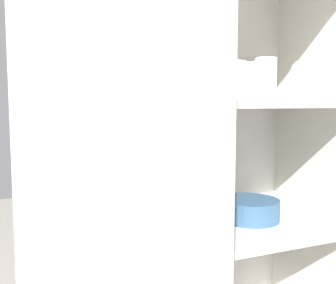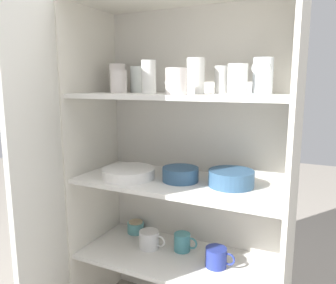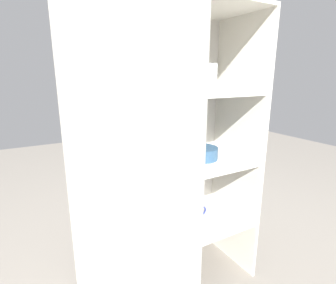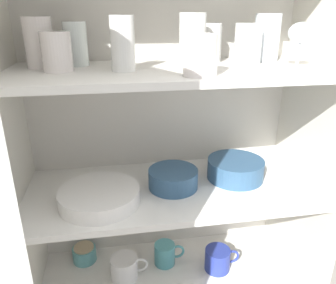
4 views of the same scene
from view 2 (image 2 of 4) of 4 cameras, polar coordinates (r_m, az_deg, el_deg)
name	(u,v)px [view 2 (image 2 of 4)]	position (r m, az deg, el deg)	size (l,w,h in m)	color
cupboard_back_panel	(196,165)	(1.64, 4.92, -3.94)	(0.96, 0.02, 1.50)	silver
cupboard_side_left	(94,164)	(1.69, -12.74, -3.70)	(0.02, 0.43, 1.50)	silver
cupboard_side_right	(292,189)	(1.35, 20.82, -7.70)	(0.02, 0.43, 1.50)	silver
shelf_board_lower	(179,259)	(1.61, 1.90, -19.76)	(0.92, 0.39, 0.02)	white
shelf_board_middle	(179,183)	(1.47, 1.99, -7.13)	(0.92, 0.39, 0.02)	white
shelf_board_upper	(180,96)	(1.40, 2.08, 7.98)	(0.92, 0.39, 0.02)	white
cupboard_door	(41,191)	(1.33, -21.21, -7.96)	(0.22, 0.44, 1.50)	silver
tumbler_glass_0	(118,78)	(1.64, -8.76, 10.91)	(0.08, 0.08, 0.14)	silver
tumbler_glass_1	(176,81)	(1.26, 1.48, 10.50)	(0.08, 0.08, 0.10)	silver
tumbler_glass_2	(263,76)	(1.40, 16.18, 10.98)	(0.08, 0.08, 0.14)	white
tumbler_glass_3	(237,79)	(1.36, 12.01, 10.65)	(0.08, 0.08, 0.12)	white
tumbler_glass_4	(222,80)	(1.46, 9.32, 10.64)	(0.06, 0.06, 0.12)	white
tumbler_glass_5	(149,77)	(1.44, -3.37, 11.24)	(0.06, 0.06, 0.14)	white
tumbler_glass_6	(137,80)	(1.61, -5.37, 10.76)	(0.07, 0.07, 0.12)	white
tumbler_glass_7	(196,76)	(1.40, 4.84, 11.38)	(0.08, 0.08, 0.15)	white
tumbler_glass_8	(119,82)	(1.55, -8.59, 10.33)	(0.08, 0.08, 0.10)	silver
wine_glass_0	(261,70)	(1.24, 15.93, 11.94)	(0.07, 0.07, 0.12)	white
plate_stack_white	(129,173)	(1.51, -6.85, -5.38)	(0.24, 0.24, 0.04)	white
mixing_bowl_large	(231,178)	(1.40, 10.94, -6.10)	(0.19, 0.19, 0.07)	#33567A
serving_bowl_small	(180,174)	(1.45, 2.18, -5.52)	(0.16, 0.16, 0.06)	#33567A
coffee_mug_primary	(183,242)	(1.65, 2.57, -17.03)	(0.12, 0.08, 0.09)	teal
coffee_mug_extra_1	(216,257)	(1.54, 8.44, -19.24)	(0.13, 0.09, 0.09)	#283893
coffee_mug_extra_2	(149,240)	(1.67, -3.26, -16.61)	(0.14, 0.10, 0.09)	white
storage_jar	(136,227)	(1.84, -5.63, -14.52)	(0.09, 0.09, 0.06)	#5BA3A8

